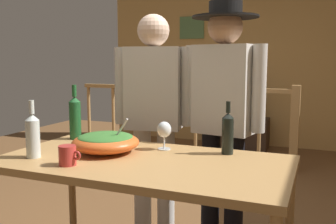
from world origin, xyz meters
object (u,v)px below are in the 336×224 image
at_px(person_standing_left, 154,109).
at_px(salad_bowl, 106,141).
at_px(wine_bottle_clear, 33,135).
at_px(mug_red, 68,155).
at_px(wine_bottle_dark, 228,132).
at_px(person_standing_right, 224,105).
at_px(tv_console, 238,133).
at_px(framed_picture, 192,28).
at_px(serving_table, 143,172).
at_px(stair_railing, 212,115).
at_px(flat_screen_tv, 238,101).
at_px(wine_bottle_green, 75,117).
at_px(wine_glass, 164,131).

bearing_deg(person_standing_left, salad_bowl, 78.94).
xyz_separation_m(wine_bottle_clear, mug_red, (0.27, -0.06, -0.08)).
height_order(wine_bottle_dark, person_standing_right, person_standing_right).
height_order(tv_console, wine_bottle_dark, wine_bottle_dark).
xyz_separation_m(framed_picture, person_standing_right, (1.41, -3.50, -0.83)).
bearing_deg(person_standing_right, serving_table, 80.88).
bearing_deg(stair_railing, salad_bowl, -86.81).
height_order(framed_picture, person_standing_left, framed_picture).
bearing_deg(person_standing_left, wine_bottle_dark, 135.61).
distance_m(person_standing_left, person_standing_right, 0.52).
height_order(flat_screen_tv, person_standing_left, person_standing_left).
relative_size(tv_console, salad_bowl, 2.33).
bearing_deg(serving_table, wine_bottle_green, 154.63).
xyz_separation_m(wine_bottle_clear, wine_bottle_dark, (0.96, 0.48, -0.00)).
bearing_deg(tv_console, wine_bottle_green, -95.70).
xyz_separation_m(stair_railing, wine_bottle_dark, (0.82, -2.61, 0.30)).
bearing_deg(mug_red, salad_bowl, 83.84).
bearing_deg(wine_bottle_clear, framed_picture, 97.54).
bearing_deg(salad_bowl, stair_railing, 93.19).
relative_size(framed_picture, stair_railing, 0.14).
relative_size(tv_console, wine_bottle_green, 2.46).
distance_m(wine_bottle_green, mug_red, 0.67).
bearing_deg(tv_console, person_standing_left, -89.45).
height_order(wine_bottle_clear, mug_red, wine_bottle_clear).
bearing_deg(salad_bowl, framed_picture, 102.03).
bearing_deg(mug_red, framed_picture, 100.81).
height_order(salad_bowl, person_standing_left, person_standing_left).
xyz_separation_m(stair_railing, wine_bottle_clear, (-0.14, -3.09, 0.30)).
height_order(stair_railing, wine_bottle_dark, wine_bottle_dark).
relative_size(serving_table, salad_bowl, 4.04).
height_order(tv_console, salad_bowl, salad_bowl).
xyz_separation_m(serving_table, wine_bottle_green, (-0.65, 0.31, 0.22)).
height_order(serving_table, person_standing_right, person_standing_right).
xyz_separation_m(framed_picture, stair_railing, (0.73, -1.33, -1.23)).
distance_m(stair_railing, salad_bowl, 2.85).
distance_m(wine_bottle_clear, person_standing_right, 1.24).
xyz_separation_m(wine_glass, mug_red, (-0.32, -0.50, -0.06)).
bearing_deg(salad_bowl, person_standing_right, 51.62).
bearing_deg(person_standing_right, tv_console, -69.62).
distance_m(tv_console, wine_bottle_dark, 3.77).
bearing_deg(wine_bottle_clear, serving_table, 18.54).
bearing_deg(framed_picture, tv_console, -18.62).
relative_size(mug_red, person_standing_left, 0.07).
bearing_deg(tv_console, wine_bottle_clear, -93.84).
bearing_deg(wine_bottle_green, mug_red, -57.55).
relative_size(framed_picture, wine_bottle_dark, 1.37).
relative_size(salad_bowl, wine_bottle_clear, 1.23).
height_order(framed_picture, wine_bottle_green, framed_picture).
xyz_separation_m(wine_bottle_dark, wine_bottle_green, (-1.05, 0.02, 0.03)).
bearing_deg(tv_console, wine_bottle_dark, -79.35).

